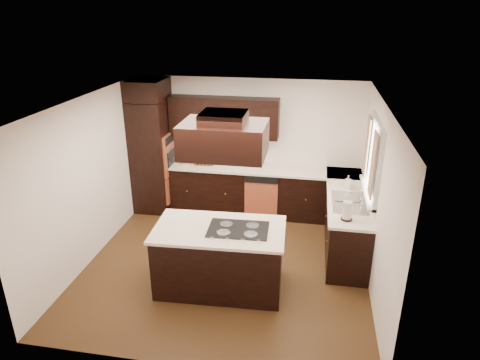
{
  "coord_description": "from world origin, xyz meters",
  "views": [
    {
      "loc": [
        1.18,
        -5.52,
        3.7
      ],
      "look_at": [
        0.1,
        0.6,
        1.15
      ],
      "focal_mm": 32.0,
      "sensor_mm": 36.0,
      "label": 1
    }
  ],
  "objects_px": {
    "island": "(220,259)",
    "range_hood": "(224,139)",
    "spice_rack": "(204,158)",
    "oven_column": "(153,156)"
  },
  "relations": [
    {
      "from": "island",
      "to": "range_hood",
      "type": "bearing_deg",
      "value": 21.59
    },
    {
      "from": "range_hood",
      "to": "spice_rack",
      "type": "xyz_separation_m",
      "value": [
        -0.89,
        2.32,
        -1.1
      ]
    },
    {
      "from": "oven_column",
      "to": "range_hood",
      "type": "relative_size",
      "value": 2.02
    },
    {
      "from": "oven_column",
      "to": "spice_rack",
      "type": "xyz_separation_m",
      "value": [
        0.98,
        0.07,
        0.0
      ]
    },
    {
      "from": "island",
      "to": "spice_rack",
      "type": "distance_m",
      "value": 2.57
    },
    {
      "from": "range_hood",
      "to": "island",
      "type": "bearing_deg",
      "value": -155.73
    },
    {
      "from": "oven_column",
      "to": "range_hood",
      "type": "bearing_deg",
      "value": -50.26
    },
    {
      "from": "range_hood",
      "to": "oven_column",
      "type": "bearing_deg",
      "value": 129.74
    },
    {
      "from": "island",
      "to": "spice_rack",
      "type": "relative_size",
      "value": 4.89
    },
    {
      "from": "range_hood",
      "to": "spice_rack",
      "type": "height_order",
      "value": "range_hood"
    }
  ]
}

